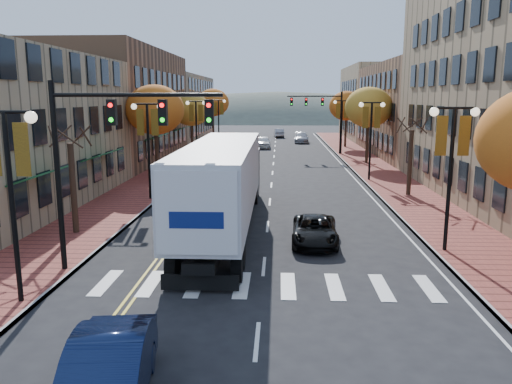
# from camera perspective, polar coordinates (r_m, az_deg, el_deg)

# --- Properties ---
(ground) EXTENTS (200.00, 200.00, 0.00)m
(ground) POSITION_cam_1_polar(r_m,az_deg,el_deg) (15.75, 0.44, -13.30)
(ground) COLOR black
(ground) RESTS_ON ground
(sidewalk_left) EXTENTS (4.00, 85.00, 0.15)m
(sidewalk_left) POSITION_cam_1_polar(r_m,az_deg,el_deg) (48.24, -8.79, 3.13)
(sidewalk_left) COLOR brown
(sidewalk_left) RESTS_ON ground
(sidewalk_right) EXTENTS (4.00, 85.00, 0.15)m
(sidewalk_right) POSITION_cam_1_polar(r_m,az_deg,el_deg) (48.04, 12.79, 2.96)
(sidewalk_right) COLOR brown
(sidewalk_right) RESTS_ON ground
(building_left_mid) EXTENTS (12.00, 24.00, 11.00)m
(building_left_mid) POSITION_cam_1_polar(r_m,az_deg,el_deg) (53.34, -16.78, 9.38)
(building_left_mid) COLOR brown
(building_left_mid) RESTS_ON ground
(building_left_far) EXTENTS (12.00, 26.00, 9.50)m
(building_left_far) POSITION_cam_1_polar(r_m,az_deg,el_deg) (77.39, -10.59, 9.41)
(building_left_far) COLOR #9E8966
(building_left_far) RESTS_ON ground
(building_right_mid) EXTENTS (15.00, 24.00, 10.00)m
(building_right_mid) POSITION_cam_1_polar(r_m,az_deg,el_deg) (59.17, 20.57, 8.77)
(building_right_mid) COLOR brown
(building_right_mid) RESTS_ON ground
(building_right_far) EXTENTS (15.00, 20.00, 11.00)m
(building_right_far) POSITION_cam_1_polar(r_m,az_deg,el_deg) (80.39, 15.80, 9.77)
(building_right_far) COLOR #9E8966
(building_right_far) RESTS_ON ground
(tree_left_a) EXTENTS (0.28, 0.28, 4.20)m
(tree_left_a) POSITION_cam_1_polar(r_m,az_deg,el_deg) (24.67, -20.15, 0.39)
(tree_left_a) COLOR #382619
(tree_left_a) RESTS_ON sidewalk_left
(tree_left_b) EXTENTS (4.48, 4.48, 7.21)m
(tree_left_b) POSITION_cam_1_polar(r_m,az_deg,el_deg) (39.54, -11.46, 9.19)
(tree_left_b) COLOR #382619
(tree_left_b) RESTS_ON sidewalk_left
(tree_left_c) EXTENTS (4.16, 4.16, 6.69)m
(tree_left_c) POSITION_cam_1_polar(r_m,az_deg,el_deg) (55.21, -7.40, 9.31)
(tree_left_c) COLOR #382619
(tree_left_c) RESTS_ON sidewalk_left
(tree_left_d) EXTENTS (4.61, 4.61, 7.42)m
(tree_left_d) POSITION_cam_1_polar(r_m,az_deg,el_deg) (72.99, -4.93, 10.14)
(tree_left_d) COLOR #382619
(tree_left_d) RESTS_ON sidewalk_left
(tree_right_b) EXTENTS (0.28, 0.28, 4.20)m
(tree_right_b) POSITION_cam_1_polar(r_m,az_deg,el_deg) (33.71, 17.19, 3.21)
(tree_right_b) COLOR #382619
(tree_right_b) RESTS_ON sidewalk_right
(tree_right_c) EXTENTS (4.48, 4.48, 7.21)m
(tree_right_c) POSITION_cam_1_polar(r_m,az_deg,el_deg) (49.10, 12.75, 9.42)
(tree_right_c) COLOR #382619
(tree_right_c) RESTS_ON sidewalk_right
(tree_right_d) EXTENTS (4.35, 4.35, 7.00)m
(tree_right_d) POSITION_cam_1_polar(r_m,az_deg,el_deg) (64.92, 10.29, 9.65)
(tree_right_d) COLOR #382619
(tree_right_d) RESTS_ON sidewalk_right
(lamp_left_a) EXTENTS (1.96, 0.36, 6.05)m
(lamp_left_a) POSITION_cam_1_polar(r_m,az_deg,el_deg) (16.60, -26.39, 2.28)
(lamp_left_a) COLOR black
(lamp_left_a) RESTS_ON ground
(lamp_left_b) EXTENTS (1.96, 0.36, 6.05)m
(lamp_left_b) POSITION_cam_1_polar(r_m,az_deg,el_deg) (31.48, -12.24, 6.69)
(lamp_left_b) COLOR black
(lamp_left_b) RESTS_ON ground
(lamp_left_c) EXTENTS (1.96, 0.36, 6.05)m
(lamp_left_c) POSITION_cam_1_polar(r_m,az_deg,el_deg) (49.07, -6.85, 8.26)
(lamp_left_c) COLOR black
(lamp_left_c) RESTS_ON ground
(lamp_left_d) EXTENTS (1.96, 0.36, 6.05)m
(lamp_left_d) POSITION_cam_1_polar(r_m,az_deg,el_deg) (66.88, -4.31, 8.97)
(lamp_left_d) COLOR black
(lamp_left_d) RESTS_ON ground
(lamp_right_a) EXTENTS (1.96, 0.36, 6.05)m
(lamp_right_a) POSITION_cam_1_polar(r_m,az_deg,el_deg) (21.62, 21.47, 4.39)
(lamp_right_a) COLOR black
(lamp_right_a) RESTS_ON ground
(lamp_right_b) EXTENTS (1.96, 0.36, 6.05)m
(lamp_right_b) POSITION_cam_1_polar(r_m,az_deg,el_deg) (39.04, 13.02, 7.41)
(lamp_right_b) COLOR black
(lamp_right_b) RESTS_ON ground
(lamp_right_c) EXTENTS (1.96, 0.36, 6.05)m
(lamp_right_c) POSITION_cam_1_polar(r_m,az_deg,el_deg) (56.83, 9.79, 8.52)
(lamp_right_c) COLOR black
(lamp_right_c) RESTS_ON ground
(traffic_mast_near) EXTENTS (6.10, 0.35, 7.00)m
(traffic_mast_near) POSITION_cam_1_polar(r_m,az_deg,el_deg) (18.43, -16.51, 5.68)
(traffic_mast_near) COLOR black
(traffic_mast_near) RESTS_ON ground
(traffic_mast_far) EXTENTS (6.10, 0.34, 7.00)m
(traffic_mast_far) POSITION_cam_1_polar(r_m,az_deg,el_deg) (56.59, 7.76, 9.21)
(traffic_mast_far) COLOR black
(traffic_mast_far) RESTS_ON ground
(semi_truck) EXTENTS (2.86, 17.42, 4.35)m
(semi_truck) POSITION_cam_1_polar(r_m,az_deg,el_deg) (24.16, -3.58, 1.54)
(semi_truck) COLOR black
(semi_truck) RESTS_ON ground
(navy_sedan) EXTENTS (2.18, 4.75, 1.51)m
(navy_sedan) POSITION_cam_1_polar(r_m,az_deg,el_deg) (11.44, -16.72, -19.46)
(navy_sedan) COLOR #0E1838
(navy_sedan) RESTS_ON ground
(black_suv) EXTENTS (2.19, 4.37, 1.19)m
(black_suv) POSITION_cam_1_polar(r_m,az_deg,el_deg) (22.40, 6.73, -4.36)
(black_suv) COLOR black
(black_suv) RESTS_ON ground
(car_far_white) EXTENTS (1.80, 4.46, 1.52)m
(car_far_white) POSITION_cam_1_polar(r_m,az_deg,el_deg) (63.77, 0.85, 5.73)
(car_far_white) COLOR white
(car_far_white) RESTS_ON ground
(car_far_silver) EXTENTS (2.23, 4.95, 1.41)m
(car_far_silver) POSITION_cam_1_polar(r_m,az_deg,el_deg) (71.53, 5.23, 6.20)
(car_far_silver) COLOR #96969D
(car_far_silver) RESTS_ON ground
(car_far_oncoming) EXTENTS (1.74, 4.27, 1.38)m
(car_far_oncoming) POSITION_cam_1_polar(r_m,az_deg,el_deg) (81.01, 2.64, 6.76)
(car_far_oncoming) COLOR #939299
(car_far_oncoming) RESTS_ON ground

